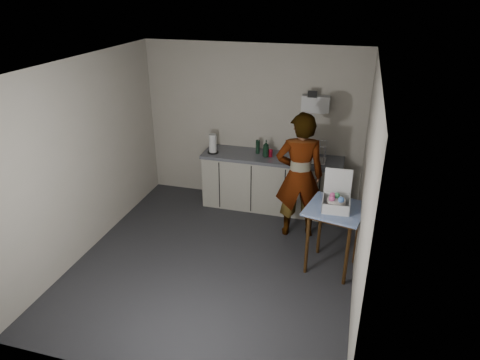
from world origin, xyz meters
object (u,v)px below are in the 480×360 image
(standing_man, at_px, (299,176))
(soap_bottle, at_px, (266,149))
(kitchen_counter, at_px, (271,184))
(paper_towel, at_px, (213,144))
(side_table, at_px, (335,216))
(soda_can, at_px, (271,153))
(dish_rack, at_px, (311,157))
(bakery_box, at_px, (336,201))
(dark_bottle, at_px, (258,147))

(standing_man, relative_size, soap_bottle, 6.91)
(kitchen_counter, bearing_deg, paper_towel, -173.81)
(side_table, distance_m, standing_man, 0.94)
(soda_can, distance_m, dish_rack, 0.63)
(kitchen_counter, bearing_deg, bakery_box, -52.95)
(dark_bottle, relative_size, dish_rack, 0.50)
(standing_man, height_order, soap_bottle, standing_man)
(soap_bottle, relative_size, soda_can, 2.28)
(soap_bottle, bearing_deg, side_table, -49.40)
(soda_can, height_order, paper_towel, paper_towel)
(kitchen_counter, relative_size, dish_rack, 5.05)
(side_table, distance_m, soap_bottle, 1.86)
(standing_man, relative_size, dark_bottle, 8.39)
(side_table, distance_m, dark_bottle, 2.04)
(kitchen_counter, height_order, side_table, kitchen_counter)
(dark_bottle, bearing_deg, bakery_box, -48.32)
(standing_man, xyz_separation_m, soap_bottle, (-0.63, 0.67, 0.11))
(bakery_box, bearing_deg, side_table, 57.65)
(paper_towel, xyz_separation_m, bakery_box, (2.05, -1.34, -0.06))
(side_table, relative_size, dish_rack, 2.01)
(soda_can, height_order, dark_bottle, dark_bottle)
(dish_rack, height_order, bakery_box, bakery_box)
(soap_bottle, xyz_separation_m, paper_towel, (-0.86, -0.06, 0.01))
(paper_towel, distance_m, bakery_box, 2.45)
(soda_can, bearing_deg, bakery_box, -51.91)
(standing_man, bearing_deg, soap_bottle, -59.33)
(side_table, distance_m, bakery_box, 0.22)
(dish_rack, bearing_deg, dark_bottle, 173.29)
(kitchen_counter, relative_size, soda_can, 18.87)
(kitchen_counter, distance_m, bakery_box, 1.90)
(standing_man, height_order, dish_rack, standing_man)
(side_table, height_order, standing_man, standing_man)
(kitchen_counter, xyz_separation_m, soda_can, (-0.02, -0.02, 0.54))
(side_table, bearing_deg, dish_rack, 121.59)
(kitchen_counter, relative_size, bakery_box, 4.79)
(soap_bottle, xyz_separation_m, dish_rack, (0.71, 0.00, -0.06))
(soda_can, xyz_separation_m, paper_towel, (-0.94, -0.08, 0.09))
(kitchen_counter, height_order, paper_towel, paper_towel)
(dish_rack, relative_size, bakery_box, 0.95)
(soda_can, xyz_separation_m, bakery_box, (1.12, -1.42, 0.03))
(kitchen_counter, xyz_separation_m, standing_man, (0.54, -0.71, 0.51))
(standing_man, xyz_separation_m, bakery_box, (0.56, -0.74, 0.06))
(dark_bottle, relative_size, paper_towel, 0.71)
(soap_bottle, relative_size, dish_rack, 0.61)
(dark_bottle, bearing_deg, paper_towel, -166.51)
(kitchen_counter, xyz_separation_m, bakery_box, (1.09, -1.45, 0.57))
(kitchen_counter, xyz_separation_m, side_table, (1.10, -1.44, 0.35))
(dish_rack, bearing_deg, soda_can, 178.83)
(kitchen_counter, bearing_deg, soap_bottle, -157.73)
(soap_bottle, distance_m, paper_towel, 0.86)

